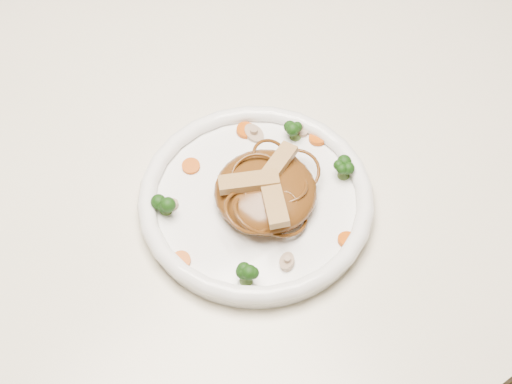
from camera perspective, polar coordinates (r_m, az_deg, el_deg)
ground at (r=1.54m, az=-2.47°, el=-14.57°), size 4.00×4.00×0.00m
table at (r=0.96m, az=-3.85°, el=-0.96°), size 1.20×0.80×0.75m
plate at (r=0.83m, az=0.00°, el=-0.87°), size 0.31×0.31×0.02m
noodle_mound at (r=0.81m, az=0.74°, el=0.07°), size 0.13×0.13×0.04m
chicken_a at (r=0.80m, az=1.65°, el=2.14°), size 0.06×0.04×0.01m
chicken_b at (r=0.79m, az=-0.56°, el=0.80°), size 0.07×0.05×0.01m
chicken_c at (r=0.77m, az=1.40°, el=-0.67°), size 0.05×0.07×0.01m
broccoli_0 at (r=0.86m, az=3.11°, el=4.98°), size 0.04×0.04×0.03m
broccoli_1 at (r=0.81m, az=-7.02°, el=-0.92°), size 0.02×0.02×0.03m
broccoli_2 at (r=0.75m, az=-0.78°, el=-6.33°), size 0.03×0.03×0.03m
broccoli_3 at (r=0.83m, az=6.84°, el=1.88°), size 0.03×0.03×0.03m
carrot_0 at (r=0.87m, az=-0.78°, el=4.78°), size 0.03×0.03×0.00m
carrot_1 at (r=0.78m, az=-5.79°, el=-5.25°), size 0.02×0.02×0.00m
carrot_2 at (r=0.87m, az=4.77°, el=4.14°), size 0.02×0.02×0.00m
carrot_3 at (r=0.85m, az=-5.04°, el=1.99°), size 0.02×0.02×0.00m
carrot_4 at (r=0.79m, az=7.04°, el=-3.67°), size 0.02×0.02×0.00m
mushroom_0 at (r=0.77m, az=2.40°, el=-5.40°), size 0.03×0.03×0.01m
mushroom_1 at (r=0.88m, az=3.39°, el=4.87°), size 0.02×0.02×0.01m
mushroom_2 at (r=0.82m, az=-6.70°, el=-1.00°), size 0.03×0.03×0.01m
mushroom_3 at (r=0.87m, az=-0.16°, el=4.52°), size 0.03×0.03×0.01m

